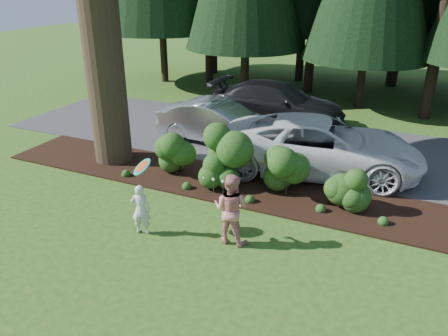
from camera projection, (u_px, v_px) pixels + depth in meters
name	position (u px, v px, depth m)	size (l,w,h in m)	color
ground	(182.00, 240.00, 10.56)	(80.00, 80.00, 0.00)	#245418
mulch_bed	(235.00, 185.00, 13.25)	(16.00, 2.50, 0.05)	black
driveway	(278.00, 141.00, 16.79)	(22.00, 6.00, 0.03)	#38383A
shrub_row	(258.00, 167.00, 12.55)	(6.53, 1.60, 1.61)	#1D3D12
lily_cluster	(213.00, 180.00, 12.47)	(0.69, 0.09, 0.57)	#1D3D12
car_silver_wagon	(219.00, 122.00, 16.41)	(1.64, 4.71, 1.55)	#B2B2B7
car_white_suv	(320.00, 146.00, 13.84)	(2.94, 6.37, 1.77)	white
car_dark_suv	(277.00, 103.00, 18.68)	(2.35, 5.78, 1.68)	black
child	(141.00, 209.00, 10.58)	(0.48, 0.31, 1.31)	silver
adult	(231.00, 209.00, 10.16)	(0.85, 0.66, 1.75)	red
frisbee	(142.00, 167.00, 10.30)	(0.57, 0.49, 0.47)	teal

